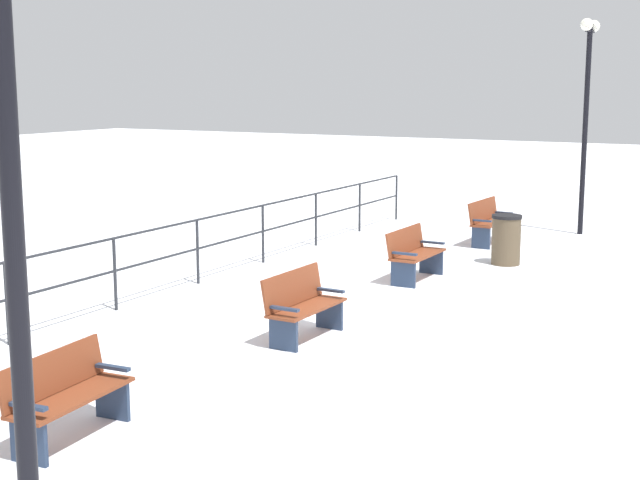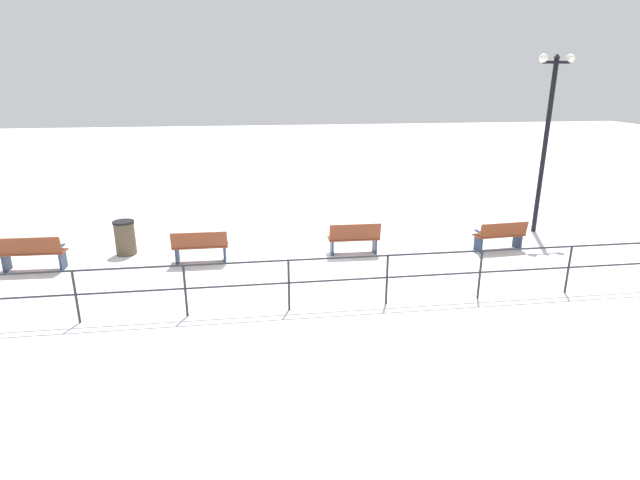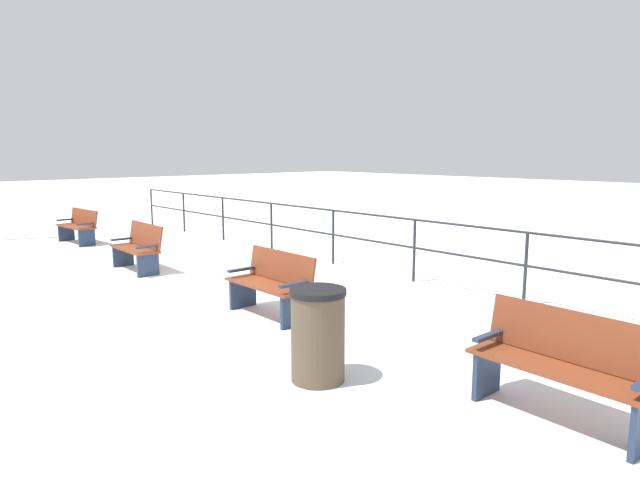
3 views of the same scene
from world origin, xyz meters
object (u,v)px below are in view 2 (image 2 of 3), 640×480
Objects in this scene: lamppost_near at (548,124)px; trash_bin at (125,238)px; bench_fourth at (32,252)px; bench_nearest at (500,235)px; bench_second at (354,238)px; bench_third at (200,246)px.

lamppost_near reaches higher than trash_bin.
lamppost_near is (1.44, -14.36, 2.84)m from bench_fourth.
bench_nearest is at bearing -88.88° from bench_fourth.
bench_second reaches higher than bench_third.
bench_second is at bearing 82.07° from bench_nearest.
bench_third is 4.12m from bench_fourth.
lamppost_near reaches higher than bench_nearest.
lamppost_near is 5.60× the size of trash_bin.
bench_fourth is (0.15, 12.38, 0.05)m from bench_nearest.
lamppost_near reaches higher than bench_third.
bench_second is at bearing -87.40° from bench_fourth.
lamppost_near is at bearing -82.44° from bench_fourth.
trash_bin is (1.00, -2.02, -0.02)m from bench_fourth.
bench_nearest is 1.03× the size of bench_second.
trash_bin reaches higher than bench_third.
bench_fourth reaches higher than bench_second.
bench_second is 8.25m from bench_fourth.
lamppost_near is at bearing -87.95° from trash_bin.
bench_second is 6.29m from trash_bin.
bench_nearest is 0.27× the size of lamppost_near.
trash_bin is at bearing -61.80° from bench_fourth.
lamppost_near is at bearing -81.27° from bench_third.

